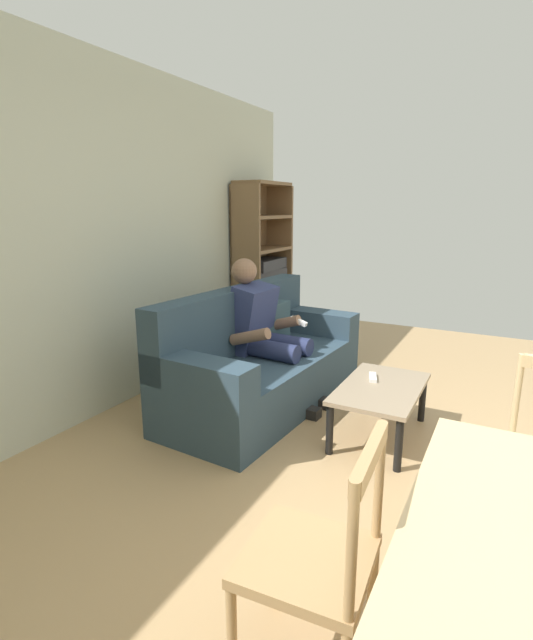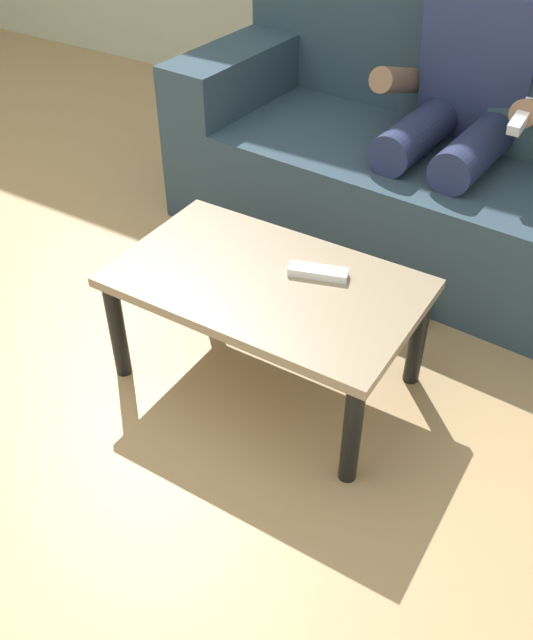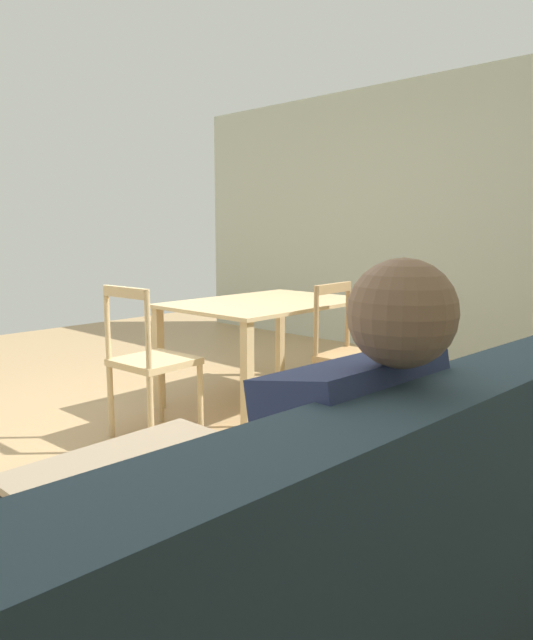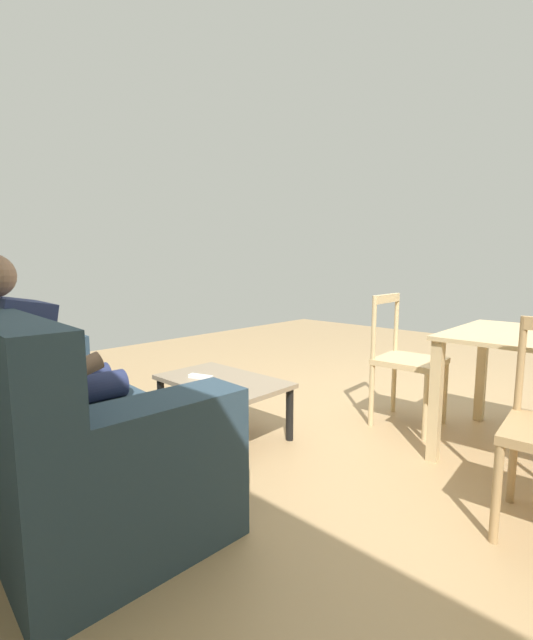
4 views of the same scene
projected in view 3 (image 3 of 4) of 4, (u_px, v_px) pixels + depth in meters
ground_plane at (171, 435)px, 3.50m from camera, size 8.45×8.45×0.00m
wall_side at (429, 219)px, 5.63m from camera, size 0.12×6.11×2.70m
couch at (337, 610)px, 1.37m from camera, size 2.01×0.96×0.94m
person_lounging at (318, 512)px, 1.30m from camera, size 0.61×0.87×1.19m
coffee_table at (134, 474)px, 2.17m from camera, size 0.88×0.53×0.38m
tv_remote at (120, 474)px, 2.01m from camera, size 0.18×0.10×0.02m
dining_table at (266, 315)px, 4.12m from camera, size 1.38×0.97×0.74m
dining_chair_near_wall at (353, 356)px, 3.65m from camera, size 0.45×0.45×0.90m
dining_chair_facing_couch at (151, 362)px, 3.41m from camera, size 0.44×0.44×0.92m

